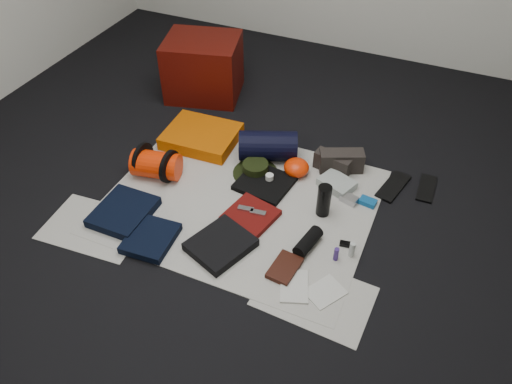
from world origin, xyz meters
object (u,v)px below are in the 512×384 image
at_px(water_bottle, 324,200).
at_px(red_cabinet, 203,67).
at_px(paperback_book, 285,268).
at_px(stuff_sack, 156,165).
at_px(sleeping_pad, 201,136).
at_px(navy_duffel, 268,146).
at_px(compact_camera, 349,199).

bearing_deg(water_bottle, red_cabinet, 144.07).
bearing_deg(paperback_book, stuff_sack, 165.32).
relative_size(red_cabinet, sleeping_pad, 1.13).
relative_size(red_cabinet, paperback_book, 2.69).
bearing_deg(sleeping_pad, water_bottle, -18.93).
bearing_deg(navy_duffel, paperback_book, -84.30).
distance_m(stuff_sack, paperback_book, 1.12).
relative_size(red_cabinet, navy_duffel, 1.43).
distance_m(red_cabinet, navy_duffel, 0.98).
distance_m(water_bottle, paperback_book, 0.51).
xyz_separation_m(stuff_sack, navy_duffel, (0.59, 0.46, 0.01)).
relative_size(sleeping_pad, paperback_book, 2.39).
relative_size(water_bottle, compact_camera, 1.97).
height_order(sleeping_pad, compact_camera, sleeping_pad).
xyz_separation_m(navy_duffel, paperback_book, (0.46, -0.86, -0.09)).
bearing_deg(paperback_book, red_cabinet, 137.17).
bearing_deg(sleeping_pad, navy_duffel, 1.83).
xyz_separation_m(red_cabinet, water_bottle, (1.30, -0.94, -0.12)).
height_order(water_bottle, paperback_book, water_bottle).
bearing_deg(compact_camera, paperback_book, -88.39).
relative_size(sleeping_pad, stuff_sack, 1.62).
height_order(stuff_sack, water_bottle, water_bottle).
relative_size(stuff_sack, paperback_book, 1.48).
distance_m(sleeping_pad, paperback_book, 1.28).
bearing_deg(navy_duffel, water_bottle, -57.71).
distance_m(stuff_sack, navy_duffel, 0.75).
xyz_separation_m(stuff_sack, water_bottle, (1.10, 0.10, 0.01)).
relative_size(water_bottle, paperback_book, 1.01).
height_order(stuff_sack, navy_duffel, navy_duffel).
distance_m(water_bottle, compact_camera, 0.22).
height_order(stuff_sack, paperback_book, stuff_sack).
bearing_deg(stuff_sack, sleeping_pad, 78.69).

